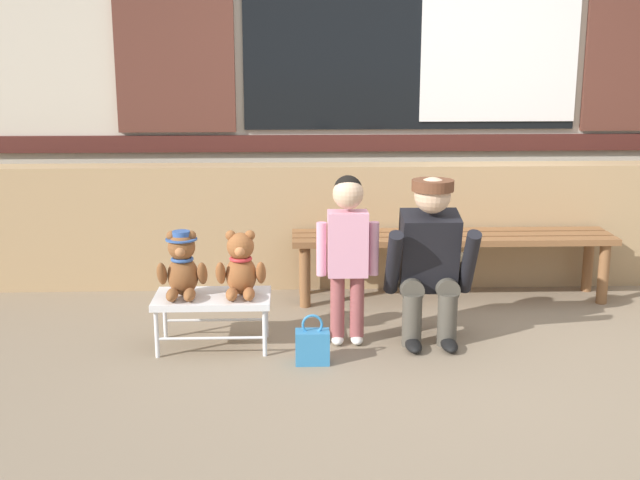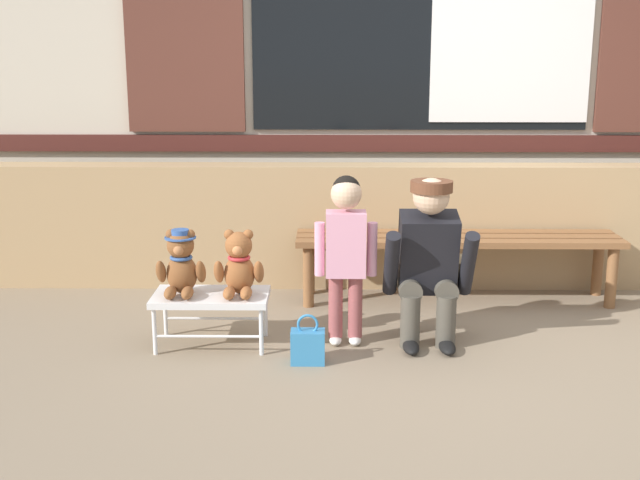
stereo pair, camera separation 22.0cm
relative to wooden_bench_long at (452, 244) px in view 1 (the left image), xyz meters
The scene contains 10 objects.
ground_plane 1.14m from the wooden_bench_long, 100.03° to the right, with size 60.00×60.00×0.00m, color #84725B.
brick_low_wall 0.41m from the wooden_bench_long, 117.19° to the left, with size 6.98×0.25×0.85m, color tan.
shop_facade 1.73m from the wooden_bench_long, 101.76° to the left, with size 7.12×0.26×3.70m.
wooden_bench_long is the anchor object (origin of this frame).
small_display_bench 1.72m from the wooden_bench_long, 150.57° to the right, with size 0.64×0.36×0.30m.
teddy_bear_with_hat 1.86m from the wooden_bench_long, 153.05° to the right, with size 0.28×0.27×0.36m.
teddy_bear_plain 1.58m from the wooden_bench_long, 147.76° to the right, with size 0.28×0.26×0.36m.
child_standing 1.12m from the wooden_bench_long, 132.73° to the right, with size 0.35×0.18×0.96m.
adult_crouching 0.84m from the wooden_bench_long, 109.49° to the right, with size 0.50×0.49×0.95m.
handbag_on_ground 1.48m from the wooden_bench_long, 130.65° to the right, with size 0.18×0.11×0.27m.
Camera 1 is at (-0.87, -4.11, 1.64)m, focal length 45.80 mm.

